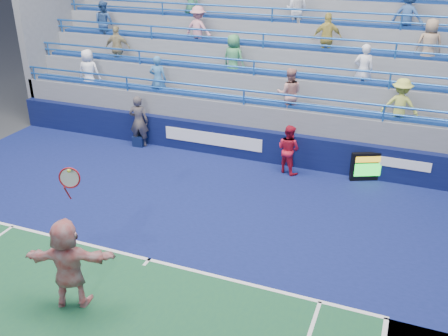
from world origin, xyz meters
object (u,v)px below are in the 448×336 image
at_px(judge_chair, 139,140).
at_px(line_judge, 139,121).
at_px(tennis_player, 68,263).
at_px(serve_speed_board, 372,167).
at_px(ball_girl, 289,149).

distance_m(judge_chair, line_judge, 0.72).
xyz_separation_m(judge_chair, line_judge, (0.04, -0.01, 0.72)).
xyz_separation_m(judge_chair, tennis_player, (3.09, -8.04, 0.78)).
distance_m(serve_speed_board, line_judge, 8.19).
xyz_separation_m(judge_chair, ball_girl, (5.62, -0.21, 0.58)).
relative_size(judge_chair, line_judge, 0.37).
relative_size(judge_chair, tennis_player, 0.22).
height_order(judge_chair, line_judge, line_judge).
xyz_separation_m(tennis_player, ball_girl, (2.53, 7.82, -0.20)).
relative_size(tennis_player, line_judge, 1.69).
bearing_deg(line_judge, tennis_player, 97.28).
height_order(line_judge, ball_girl, line_judge).
distance_m(serve_speed_board, judge_chair, 8.22).
height_order(judge_chair, ball_girl, ball_girl).
bearing_deg(ball_girl, serve_speed_board, -147.62).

